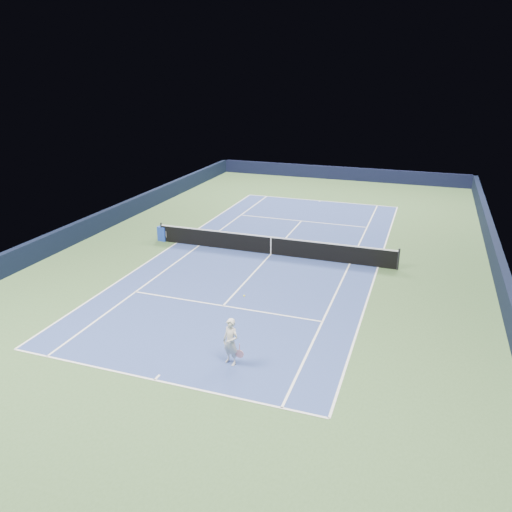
% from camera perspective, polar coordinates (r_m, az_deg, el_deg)
% --- Properties ---
extents(ground, '(40.00, 40.00, 0.00)m').
position_cam_1_polar(ground, '(25.99, 1.70, 0.20)').
color(ground, '#39572F').
rests_on(ground, ground).
extents(wall_far, '(22.00, 0.35, 1.10)m').
position_cam_1_polar(wall_far, '(44.50, 9.60, 9.31)').
color(wall_far, black).
rests_on(wall_far, ground).
extents(wall_right, '(0.35, 40.00, 1.10)m').
position_cam_1_polar(wall_right, '(25.00, 26.09, -1.50)').
color(wall_right, black).
rests_on(wall_right, ground).
extents(wall_left, '(0.35, 40.00, 1.10)m').
position_cam_1_polar(wall_left, '(30.68, -17.96, 3.48)').
color(wall_left, black).
rests_on(wall_left, ground).
extents(court_surface, '(10.97, 23.77, 0.01)m').
position_cam_1_polar(court_surface, '(25.99, 1.70, 0.20)').
color(court_surface, navy).
rests_on(court_surface, ground).
extents(baseline_far, '(10.97, 0.08, 0.00)m').
position_cam_1_polar(baseline_far, '(37.00, 7.34, 6.29)').
color(baseline_far, white).
rests_on(baseline_far, ground).
extents(baseline_near, '(10.97, 0.08, 0.00)m').
position_cam_1_polar(baseline_near, '(16.26, -11.51, -13.72)').
color(baseline_near, white).
rests_on(baseline_near, ground).
extents(sideline_doubles_right, '(0.08, 23.77, 0.00)m').
position_cam_1_polar(sideline_doubles_right, '(25.01, 13.77, -1.24)').
color(sideline_doubles_right, white).
rests_on(sideline_doubles_right, ground).
extents(sideline_doubles_left, '(0.08, 23.77, 0.00)m').
position_cam_1_polar(sideline_doubles_left, '(28.03, -9.04, 1.51)').
color(sideline_doubles_left, white).
rests_on(sideline_doubles_left, ground).
extents(sideline_singles_right, '(0.08, 23.77, 0.00)m').
position_cam_1_polar(sideline_singles_right, '(25.15, 10.67, -0.87)').
color(sideline_singles_right, white).
rests_on(sideline_singles_right, ground).
extents(sideline_singles_left, '(0.08, 23.77, 0.00)m').
position_cam_1_polar(sideline_singles_left, '(27.44, -6.51, 1.21)').
color(sideline_singles_left, white).
rests_on(sideline_singles_left, ground).
extents(service_line_far, '(8.23, 0.08, 0.00)m').
position_cam_1_polar(service_line_far, '(31.84, 5.21, 4.01)').
color(service_line_far, white).
rests_on(service_line_far, ground).
extents(service_line_near, '(8.23, 0.08, 0.00)m').
position_cam_1_polar(service_line_near, '(20.47, -3.77, -5.70)').
color(service_line_near, white).
rests_on(service_line_near, ground).
extents(center_service_line, '(0.08, 12.80, 0.00)m').
position_cam_1_polar(center_service_line, '(25.99, 1.70, 0.22)').
color(center_service_line, white).
rests_on(center_service_line, ground).
extents(center_mark_far, '(0.08, 0.30, 0.00)m').
position_cam_1_polar(center_mark_far, '(36.86, 7.29, 6.23)').
color(center_mark_far, white).
rests_on(center_mark_far, ground).
extents(center_mark_near, '(0.08, 0.30, 0.00)m').
position_cam_1_polar(center_mark_near, '(16.37, -11.24, -13.45)').
color(center_mark_near, white).
rests_on(center_mark_near, ground).
extents(tennis_net, '(12.90, 0.10, 1.07)m').
position_cam_1_polar(tennis_net, '(25.82, 1.72, 1.25)').
color(tennis_net, black).
rests_on(tennis_net, ground).
extents(sponsor_cube, '(0.59, 0.51, 0.82)m').
position_cam_1_polar(sponsor_cube, '(28.47, -10.55, 2.56)').
color(sponsor_cube, '#1D3EB2').
rests_on(sponsor_cube, ground).
extents(tennis_player, '(0.81, 1.32, 2.05)m').
position_cam_1_polar(tennis_player, '(16.34, -2.90, -9.78)').
color(tennis_player, silver).
rests_on(tennis_player, ground).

